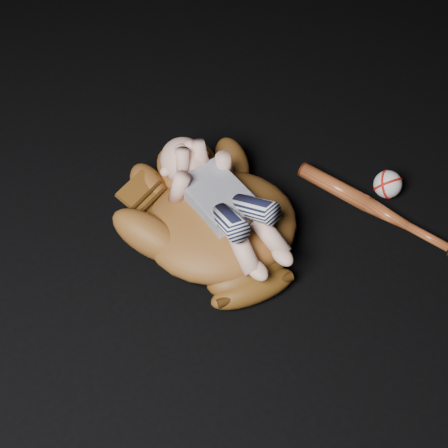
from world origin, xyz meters
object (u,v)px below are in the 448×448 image
(newborn_baby, at_px, (226,202))
(baseball_bat, at_px, (375,209))
(baseball_glove, at_px, (220,219))
(baseball, at_px, (388,184))

(newborn_baby, xyz_separation_m, baseball_bat, (0.33, -0.15, -0.12))
(newborn_baby, bearing_deg, baseball_bat, -20.93)
(baseball_glove, bearing_deg, baseball_bat, -11.51)
(newborn_baby, distance_m, baseball_bat, 0.38)
(newborn_baby, height_order, baseball_bat, newborn_baby)
(baseball_glove, bearing_deg, baseball, -4.13)
(baseball_bat, distance_m, baseball, 0.08)
(newborn_baby, relative_size, baseball, 5.87)
(baseball_glove, xyz_separation_m, baseball_bat, (0.33, -0.16, -0.06))
(baseball_bat, height_order, baseball, baseball)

